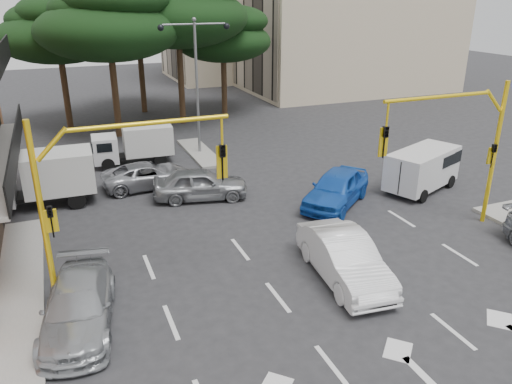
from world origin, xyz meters
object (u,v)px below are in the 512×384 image
Objects in this scene: signal_mast_right at (464,138)px; street_lamp_center at (196,63)px; car_white_hatch at (344,258)px; box_truck_a at (38,180)px; car_silver_cross_a at (148,175)px; car_blue_compact at (336,188)px; car_silver_wagon at (78,306)px; car_silver_cross_b at (200,184)px; van_white at (422,170)px; box_truck_b at (134,145)px; signal_mast_left at (104,185)px.

street_lamp_center reaches higher than signal_mast_right.
car_white_hatch is 14.37m from box_truck_a.
signal_mast_right reaches higher than car_silver_cross_a.
car_blue_compact is 1.01× the size of car_silver_wagon.
car_blue_compact is 1.08× the size of car_silver_cross_b.
car_blue_compact is 12.73m from car_silver_wagon.
car_silver_wagon is at bearing 156.33° from car_silver_cross_a.
box_truck_a is (-1.00, 10.10, 0.56)m from car_silver_wagon.
car_white_hatch is at bearing -67.20° from car_blue_compact.
signal_mast_right is at bearing -115.92° from car_silver_cross_b.
van_white reaches higher than car_silver_cross_b.
car_white_hatch is 12.16m from car_silver_cross_a.
car_silver_wagon is (-14.80, -1.17, -3.20)m from signal_mast_right.
car_silver_cross_a is at bearing -175.99° from box_truck_b.
car_blue_compact is (3.09, 5.75, 0.01)m from car_white_hatch.
van_white reaches higher than car_white_hatch.
signal_mast_left is at bearing 158.07° from car_silver_cross_b.
street_lamp_center is 1.75× the size of car_silver_cross_b.
box_truck_a is at bearing 105.28° from car_silver_wagon.
car_silver_cross_a is 1.08× the size of van_white.
signal_mast_right is 1.35× the size of car_silver_cross_b.
box_truck_b is at bearing -149.47° from van_white.
car_blue_compact is (-3.16, 3.97, -3.07)m from signal_mast_right.
car_blue_compact is 6.38m from car_silver_cross_b.
van_white is 0.83× the size of box_truck_a.
street_lamp_center reaches higher than box_truck_b.
signal_mast_right is at bearing -134.42° from car_silver_cross_a.
car_silver_wagon is at bearing -172.83° from box_truck_a.
car_blue_compact is at bearing -137.72° from box_truck_b.
car_white_hatch is 0.96× the size of box_truck_a.
car_silver_cross_a is (-4.53, 11.29, -0.17)m from car_white_hatch.
signal_mast_left is at bearing -108.16° from car_blue_compact.
signal_mast_right is 5.19m from van_white.
box_truck_b reaches higher than van_white.
box_truck_a is at bearing 93.51° from car_silver_cross_a.
signal_mast_right is 7.19m from car_white_hatch.
box_truck_a is (-9.00, -5.07, -4.18)m from street_lamp_center.
box_truck_b is (-12.50, 9.50, 0.05)m from van_white.
box_truck_b is (4.00, 14.68, 0.42)m from car_silver_wagon.
box_truck_a is at bearing 87.42° from car_silver_cross_b.
car_white_hatch reaches higher than car_silver_wagon.
signal_mast_left is 1.26× the size of car_blue_compact.
car_silver_wagon is at bearing 156.28° from car_silver_cross_b.
car_silver_cross_b is at bearing -103.78° from box_truck_a.
car_silver_cross_a is at bearing -136.04° from van_white.
car_white_hatch is 9.83m from van_white.
box_truck_b is at bearing 112.40° from car_white_hatch.
signal_mast_right reaches higher than car_blue_compact.
box_truck_a reaches higher than van_white.
box_truck_b is (-7.65, 9.54, 0.29)m from car_blue_compact.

